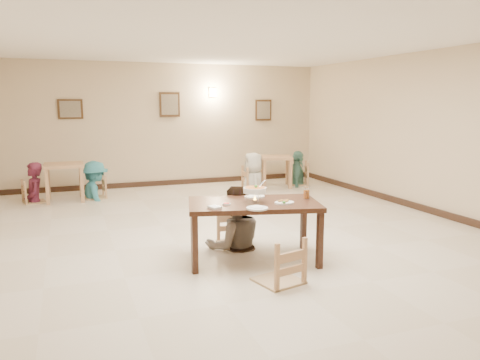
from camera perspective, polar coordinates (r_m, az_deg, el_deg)
name	(u,v)px	position (r m, az deg, el deg)	size (l,w,h in m)	color
floor	(235,238)	(7.21, -0.66, -7.07)	(10.00, 10.00, 0.00)	beige
ceiling	(234,35)	(6.98, -0.71, 17.28)	(10.00, 10.00, 0.00)	white
wall_back	(166,125)	(11.75, -9.03, 6.63)	(10.00, 10.00, 0.00)	beige
wall_right	(446,134)	(9.10, 23.85, 5.18)	(10.00, 10.00, 0.00)	beige
baseboard_back	(168,183)	(11.88, -8.82, -0.33)	(8.00, 0.06, 0.12)	#311E14
baseboard_right	(439,213)	(9.28, 23.13, -3.71)	(0.06, 10.00, 0.12)	#311E14
picture_a	(70,109)	(11.46, -19.98, 8.12)	(0.55, 0.04, 0.45)	#3B2514
picture_b	(170,105)	(11.72, -8.57, 9.08)	(0.50, 0.04, 0.60)	#3B2514
picture_c	(263,110)	(12.48, 2.87, 8.50)	(0.45, 0.04, 0.55)	#3B2514
wall_sconce	(212,92)	(12.00, -3.37, 10.61)	(0.16, 0.05, 0.22)	#FFD88C
main_table	(254,208)	(6.05, 1.66, -3.44)	(1.84, 1.31, 0.78)	#3B2116
chair_far	(234,213)	(6.76, -0.68, -4.01)	(0.45, 0.45, 0.96)	tan
chair_near	(279,239)	(5.38, 4.75, -7.20)	(0.48, 0.48, 1.02)	tan
main_diner	(235,186)	(6.58, -0.66, -0.75)	(0.86, 0.67, 1.77)	gray
curry_warmer	(255,190)	(5.98, 1.84, -1.26)	(0.33, 0.30, 0.27)	silver
rice_plate_far	(255,196)	(6.31, 1.80, -2.02)	(0.29, 0.29, 0.06)	white
rice_plate_near	(257,208)	(5.63, 2.11, -3.43)	(0.26, 0.26, 0.06)	white
fried_plate	(284,202)	(5.95, 5.42, -2.71)	(0.26, 0.26, 0.06)	white
chili_dish	(226,204)	(5.87, -1.68, -2.93)	(0.11, 0.11, 0.02)	white
napkin_cutlery	(215,207)	(5.67, -3.10, -3.34)	(0.18, 0.24, 0.03)	white
drink_glass	(306,193)	(6.28, 8.10, -1.62)	(0.08, 0.08, 0.16)	white
bg_table_left	(64,170)	(10.46, -20.66, 1.12)	(0.79, 0.79, 0.79)	tan
bg_table_right	(276,162)	(11.50, 4.44, 2.23)	(0.96, 0.96, 0.75)	tan
bg_chair_ll	(33,181)	(10.54, -23.89, -0.14)	(0.42, 0.42, 0.89)	tan
bg_chair_lr	(95,177)	(10.54, -17.31, 0.32)	(0.43, 0.43, 0.92)	tan
bg_chair_rl	(254,168)	(11.23, 1.66, 1.51)	(0.47, 0.47, 1.01)	tan
bg_chair_rr	(298,163)	(11.83, 7.05, 2.04)	(0.51, 0.51, 1.09)	tan
bg_diner_a	(32,162)	(10.48, -24.03, 1.97)	(0.61, 0.40, 1.67)	#5B1E34
bg_diner_b	(94,161)	(10.50, -17.41, 2.22)	(1.05, 0.60, 1.62)	teal
bg_diner_c	(254,153)	(11.18, 1.67, 3.35)	(0.85, 0.55, 1.73)	silver
bg_diner_d	(298,151)	(11.80, 7.08, 3.54)	(1.00, 0.42, 1.71)	#4E8978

